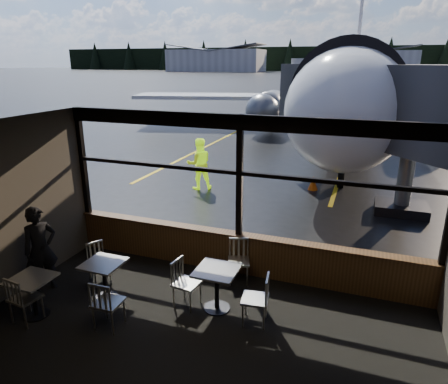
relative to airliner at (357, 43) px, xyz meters
The scene contains 29 objects.
ground_plane 100.58m from the airliner, 90.67° to the left, with size 520.00×520.00×0.00m, color black.
carpet_floor 23.28m from the airliner, 92.96° to the right, with size 8.00×6.00×0.01m, color black.
ceiling 22.70m from the airliner, 92.96° to the right, with size 8.00×6.00×0.04m, color #38332D.
window_sill 20.27m from the airliner, 93.41° to the right, with size 8.00×0.28×0.90m, color #533319.
window_header 19.73m from the airliner, 93.41° to the right, with size 8.00×0.18×0.30m, color black.
mullion_left 20.51m from the airliner, 104.65° to the right, with size 0.12×0.12×2.60m, color black.
mullion_centre 19.90m from the airliner, 93.41° to the right, with size 0.12×0.12×2.60m, color black.
window_transom 19.88m from the airliner, 93.41° to the right, with size 8.00×0.10×0.08m, color black.
airliner is the anchor object (origin of this frame).
jet_bridge 14.61m from the airliner, 80.19° to the right, with size 9.28×11.34×4.95m, color #2A2A2D, non-canonical shape.
cafe_table_near 21.71m from the airliner, 93.02° to the right, with size 0.77×0.77×0.84m, color gray, non-canonical shape.
cafe_table_mid 22.35m from the airliner, 98.73° to the right, with size 0.73×0.73×0.80m, color gray, non-canonical shape.
cafe_table_left 23.37m from the airliner, 100.60° to the right, with size 0.71×0.71×0.78m, color gray, non-canonical shape.
chair_near_e 21.83m from the airliner, 90.88° to the right, with size 0.53×0.53×0.96m, color #ACA79B, non-canonical shape.
chair_near_w 21.83m from the airliner, 94.56° to the right, with size 0.52×0.52×0.96m, color #AAA59A, non-canonical shape.
chair_near_n 20.64m from the airliner, 92.96° to the right, with size 0.51×0.51×0.94m, color #B4AEA2, non-canonical shape.
chair_mid_s 22.94m from the airliner, 96.94° to the right, with size 0.53×0.53×0.97m, color #BAB5A8, non-canonical shape.
chair_mid_w 21.89m from the airliner, 100.47° to the right, with size 0.46×0.46×0.84m, color #B4AFA3, non-canonical shape.
chair_left_s 23.53m from the airliner, 100.51° to the right, with size 0.52×0.52×0.95m, color #B2ACA0, non-canonical shape.
passenger 22.60m from the airliner, 102.30° to the right, with size 0.65×0.43×1.79m, color black.
ground_crew 15.55m from the airliner, 107.44° to the right, with size 0.92×0.71×1.89m, color #BFF219.
cone_nose 13.94m from the airliner, 92.06° to the right, with size 0.36×0.36×0.51m, color #E66107.
cone_wing 7.56m from the airliner, behind, with size 0.33×0.33×0.46m, color orange.
hangar_left 175.50m from the airliner, 113.92° to the left, with size 45.00×18.00×11.00m, color silver, non-canonical shape.
hangar_mid 165.43m from the airliner, 90.40° to the left, with size 38.00×15.00×10.00m, color silver, non-canonical shape.
fuel_tank_a 165.41m from the airliner, 100.86° to the left, with size 8.00×8.00×6.00m, color silver.
fuel_tank_b 163.82m from the airliner, 97.42° to the left, with size 8.00×8.00×6.00m, color silver.
fuel_tank_c 162.83m from the airliner, 93.93° to the left, with size 8.00×8.00×6.00m, color silver.
treeline 190.43m from the airliner, 90.35° to the left, with size 360.00×3.00×12.00m, color black.
Camera 1 is at (2.42, -7.59, 4.49)m, focal length 32.00 mm.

